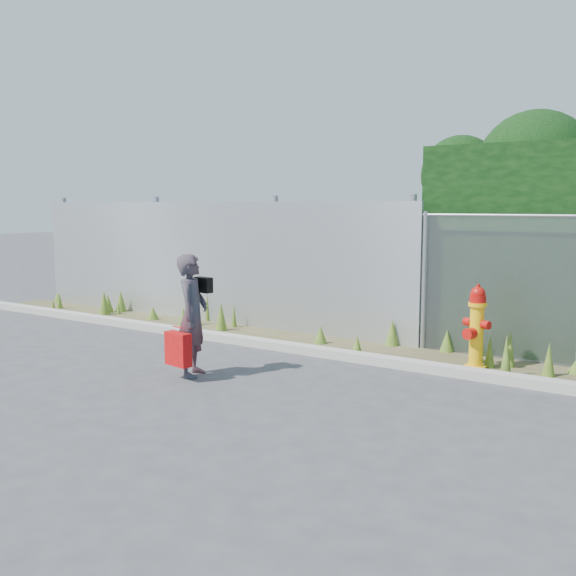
% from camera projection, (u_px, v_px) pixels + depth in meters
% --- Properties ---
extents(ground, '(80.00, 80.00, 0.00)m').
position_uv_depth(ground, '(244.00, 385.00, 7.67)').
color(ground, '#3E3E41').
rests_on(ground, ground).
extents(curb, '(16.00, 0.22, 0.12)m').
position_uv_depth(curb, '(321.00, 352.00, 9.15)').
color(curb, '#A39B93').
rests_on(curb, ground).
extents(weed_strip, '(16.00, 1.31, 0.54)m').
position_uv_depth(weed_strip, '(348.00, 338.00, 9.72)').
color(weed_strip, '#4A432A').
rests_on(weed_strip, ground).
extents(corrugated_fence, '(8.50, 0.21, 2.30)m').
position_uv_depth(corrugated_fence, '(203.00, 262.00, 11.79)').
color(corrugated_fence, '#B0B2B7').
rests_on(corrugated_fence, ground).
extents(fire_hydrant, '(0.38, 0.34, 1.13)m').
position_uv_depth(fire_hydrant, '(476.00, 329.00, 8.31)').
color(fire_hydrant, '#FFB90D').
rests_on(fire_hydrant, ground).
extents(woman, '(0.56, 0.66, 1.54)m').
position_uv_depth(woman, '(193.00, 315.00, 8.01)').
color(woman, '#0D4C56').
rests_on(woman, ground).
extents(red_tote_bag, '(0.37, 0.14, 0.49)m').
position_uv_depth(red_tote_bag, '(178.00, 349.00, 7.83)').
color(red_tote_bag, '#A3090C').
extents(black_shoulder_bag, '(0.26, 0.11, 0.19)m').
position_uv_depth(black_shoulder_bag, '(203.00, 285.00, 8.12)').
color(black_shoulder_bag, black).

